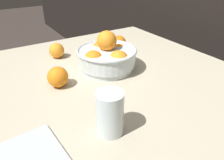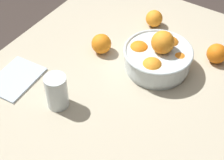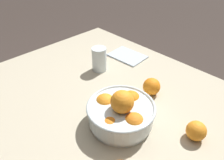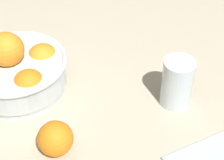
{
  "view_description": "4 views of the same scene",
  "coord_description": "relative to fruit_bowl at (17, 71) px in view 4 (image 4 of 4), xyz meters",
  "views": [
    {
      "loc": [
        0.58,
        -0.4,
        1.19
      ],
      "look_at": [
        0.03,
        -0.05,
        0.83
      ],
      "focal_mm": 35.0,
      "sensor_mm": 36.0,
      "label": 1
    },
    {
      "loc": [
        0.8,
        0.45,
        1.73
      ],
      "look_at": [
        0.02,
        -0.05,
        0.81
      ],
      "focal_mm": 60.0,
      "sensor_mm": 36.0,
      "label": 2
    },
    {
      "loc": [
        -0.54,
        0.46,
        1.39
      ],
      "look_at": [
        0.01,
        -0.08,
        0.84
      ],
      "focal_mm": 35.0,
      "sensor_mm": 36.0,
      "label": 3
    },
    {
      "loc": [
        -0.2,
        -0.7,
        1.43
      ],
      "look_at": [
        0.05,
        -0.1,
        0.84
      ],
      "focal_mm": 60.0,
      "sensor_mm": 36.0,
      "label": 4
    }
  ],
  "objects": [
    {
      "name": "orange_loose_aside",
      "position": [
        0.03,
        -0.23,
        -0.02
      ],
      "size": [
        0.08,
        0.08,
        0.08
      ],
      "primitive_type": "sphere",
      "color": "orange",
      "rests_on": "dining_table"
    },
    {
      "name": "juice_glass",
      "position": [
        0.34,
        -0.19,
        -0.0
      ],
      "size": [
        0.07,
        0.07,
        0.12
      ],
      "color": "#F4A314",
      "rests_on": "dining_table"
    },
    {
      "name": "fruit_bowl",
      "position": [
        0.0,
        0.0,
        0.0
      ],
      "size": [
        0.25,
        0.25,
        0.16
      ],
      "color": "silver",
      "rests_on": "dining_table"
    },
    {
      "name": "dining_table",
      "position": [
        0.15,
        -0.03,
        -0.13
      ],
      "size": [
        1.24,
        1.06,
        0.77
      ],
      "color": "#B7AD93",
      "rests_on": "ground_plane"
    }
  ]
}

